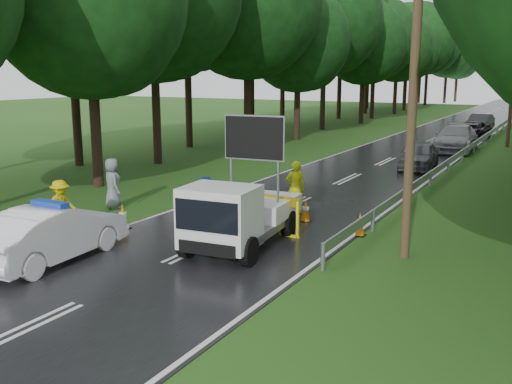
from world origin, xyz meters
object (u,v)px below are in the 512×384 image
Objects in this scene: barrier at (258,202)px; queue_car_fourth at (480,123)px; queue_car_first at (419,155)px; civilian at (208,211)px; queue_car_third at (471,130)px; officer at (295,187)px; police_sedan at (52,234)px; work_truck at (238,215)px; queue_car_second at (456,138)px.

barrier is 35.57m from queue_car_fourth.
queue_car_first is at bearing 89.59° from barrier.
barrier is at bearing -101.15° from queue_car_first.
civilian is 0.42× the size of queue_car_third.
queue_car_fourth is at bearing 85.35° from queue_car_first.
officer is 4.55m from civilian.
police_sedan is 1.03× the size of queue_car_fourth.
queue_car_fourth is at bearing 93.50° from barrier.
queue_car_third is 1.06× the size of queue_car_fourth.
queue_car_first is at bearing 79.79° from work_truck.
queue_car_third is (1.41, 31.32, -0.33)m from work_truck.
civilian is (-0.64, -4.50, 0.05)m from officer.
queue_car_third is at bearing 84.47° from queue_car_first.
work_truck is 1.59× the size of barrier.
queue_car_third is (2.38, 31.37, -0.33)m from civilian.
police_sedan is at bearing -91.87° from queue_car_fourth.
barrier is 29.60m from queue_car_third.
queue_car_fourth is (1.16, 37.32, -0.25)m from work_truck.
queue_car_first is (1.22, 15.89, -0.27)m from work_truck.
queue_car_first is 21.44m from queue_car_fourth.
police_sedan is 8.38m from officer.
work_truck reaches higher than barrier.
queue_car_second reaches higher than police_sedan.
queue_car_second is (1.94, 19.28, -0.11)m from officer.
queue_car_second reaches higher than queue_car_first.
civilian is at bearing -102.98° from barrier.
civilian is 31.46m from queue_car_third.
queue_car_fourth is (1.49, 32.87, -0.20)m from officer.
police_sedan is 0.96× the size of work_truck.
police_sedan reaches higher than queue_car_third.
queue_car_second is 13.60m from queue_car_fourth.
queue_car_second is 7.59m from queue_car_third.
work_truck reaches higher than officer.
civilian is at bearing -102.65° from queue_car_first.
queue_car_third is at bearing 60.45° from civilian.
queue_car_third is (-0.20, 7.59, -0.17)m from queue_car_second.
work_truck reaches higher than police_sedan.
officer is at bearing 88.44° from work_truck.
civilian is 0.35× the size of queue_car_second.
civilian is (2.67, 3.20, 0.24)m from police_sedan.
police_sedan is 40.86m from queue_car_fourth.
police_sedan reaches higher than barrier.
queue_car_third is at bearing 90.08° from queue_car_second.
work_truck is 1.07× the size of queue_car_fourth.
officer reaches higher than queue_car_first.
queue_car_second is (5.25, 26.98, 0.08)m from police_sedan.
police_sedan is 4.88m from work_truck.
officer is at bearing -97.15° from queue_car_second.
queue_car_first is 0.73× the size of queue_car_second.
queue_car_second reaches higher than barrier.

